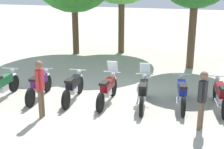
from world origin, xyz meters
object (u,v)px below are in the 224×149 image
motorcycle_2 (73,87)px  motorcycle_6 (221,95)px  motorcycle_0 (3,85)px  person_0 (40,84)px  person_1 (202,96)px  motorcycle_4 (143,92)px  motorcycle_5 (182,92)px  motorcycle_3 (108,89)px  motorcycle_1 (39,85)px

motorcycle_2 → motorcycle_6: (4.94, 0.79, 0.00)m
motorcycle_0 → person_0: size_ratio=1.20×
person_1 → motorcycle_4: bearing=-13.5°
person_0 → motorcycle_5: bearing=23.3°
motorcycle_0 → motorcycle_4: 5.01m
motorcycle_3 → motorcycle_5: size_ratio=1.01×
motorcycle_1 → motorcycle_6: 6.26m
motorcycle_2 → motorcycle_5: (3.70, 0.62, 0.00)m
motorcycle_0 → motorcycle_6: 7.54m
motorcycle_3 → person_1: 3.38m
motorcycle_0 → person_1: size_ratio=1.27×
person_1 → motorcycle_5: bearing=-47.9°
motorcycle_2 → motorcycle_4: 2.48m
motorcycle_1 → motorcycle_5: same height
motorcycle_0 → motorcycle_6: bearing=-86.5°
motorcycle_6 → person_0: 5.81m
motorcycle_2 → motorcycle_6: size_ratio=1.01×
motorcycle_5 → motorcycle_1: bearing=89.6°
motorcycle_0 → person_0: 2.45m
motorcycle_3 → motorcycle_6: (3.70, 0.66, -0.01)m
motorcycle_3 → motorcycle_6: 3.76m
motorcycle_3 → motorcycle_4: size_ratio=1.01×
motorcycle_0 → motorcycle_5: (6.17, 1.24, 0.00)m
motorcycle_3 → motorcycle_5: (2.47, 0.49, -0.01)m
motorcycle_3 → motorcycle_4: 1.24m
motorcycle_0 → motorcycle_5: size_ratio=1.01×
motorcycle_2 → motorcycle_3: size_ratio=1.00×
motorcycle_2 → motorcycle_3: motorcycle_3 is taller
motorcycle_0 → motorcycle_4: bearing=-87.3°
motorcycle_1 → person_1: 5.71m
person_0 → motorcycle_4: bearing=28.1°
motorcycle_1 → motorcycle_2: size_ratio=1.00×
motorcycle_0 → motorcycle_3: motorcycle_3 is taller
motorcycle_2 → person_1: bearing=-108.8°
motorcycle_0 → motorcycle_2: (2.47, 0.62, 0.00)m
motorcycle_5 → person_0: (-4.02, -2.25, 0.58)m
motorcycle_2 → motorcycle_5: size_ratio=1.01×
motorcycle_4 → person_1: bearing=-130.2°
person_0 → person_1: (4.72, 0.71, -0.07)m
motorcycle_2 → person_1: person_1 is taller
motorcycle_1 → motorcycle_4: size_ratio=1.00×
motorcycle_1 → motorcycle_3: size_ratio=0.99×
motorcycle_0 → motorcycle_4: size_ratio=1.00×
motorcycle_3 → motorcycle_4: bearing=-86.9°
motorcycle_0 → motorcycle_6: same height
motorcycle_3 → person_1: (3.17, -1.05, 0.50)m
motorcycle_3 → motorcycle_5: 2.51m
motorcycle_4 → motorcycle_6: (2.47, 0.55, -0.01)m
motorcycle_1 → person_1: (5.64, -0.70, 0.51)m
motorcycle_0 → motorcycle_3: 3.78m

